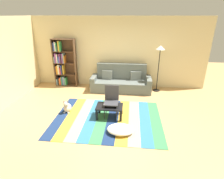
# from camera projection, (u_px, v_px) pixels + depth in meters

# --- Properties ---
(ground_plane) EXTENTS (14.00, 14.00, 0.00)m
(ground_plane) POSITION_uv_depth(u_px,v_px,m) (111.00, 116.00, 5.27)
(ground_plane) COLOR tan
(back_wall) EXTENTS (6.80, 0.10, 2.70)m
(back_wall) POSITION_uv_depth(u_px,v_px,m) (118.00, 53.00, 7.09)
(back_wall) COLOR beige
(back_wall) RESTS_ON ground_plane
(left_wall) EXTENTS (0.10, 5.50, 2.70)m
(left_wall) POSITION_uv_depth(u_px,v_px,m) (8.00, 61.00, 5.78)
(left_wall) COLOR beige
(left_wall) RESTS_ON ground_plane
(rug) EXTENTS (2.99, 2.30, 0.01)m
(rug) POSITION_uv_depth(u_px,v_px,m) (108.00, 118.00, 5.15)
(rug) COLOR navy
(rug) RESTS_ON ground_plane
(couch) EXTENTS (2.26, 0.80, 1.00)m
(couch) POSITION_uv_depth(u_px,v_px,m) (121.00, 82.00, 6.98)
(couch) COLOR #59605B
(couch) RESTS_ON ground_plane
(bookshelf) EXTENTS (0.90, 0.28, 1.89)m
(bookshelf) POSITION_uv_depth(u_px,v_px,m) (62.00, 64.00, 7.26)
(bookshelf) COLOR brown
(bookshelf) RESTS_ON ground_plane
(coffee_table) EXTENTS (0.74, 0.49, 0.35)m
(coffee_table) POSITION_uv_depth(u_px,v_px,m) (110.00, 108.00, 5.12)
(coffee_table) COLOR black
(coffee_table) RESTS_ON rug
(pouf) EXTENTS (0.66, 0.49, 0.18)m
(pouf) POSITION_uv_depth(u_px,v_px,m) (120.00, 129.00, 4.49)
(pouf) COLOR white
(pouf) RESTS_ON rug
(dog) EXTENTS (0.22, 0.35, 0.40)m
(dog) POSITION_uv_depth(u_px,v_px,m) (67.00, 107.00, 5.44)
(dog) COLOR beige
(dog) RESTS_ON ground_plane
(standing_lamp) EXTENTS (0.32, 0.32, 1.73)m
(standing_lamp) POSITION_uv_depth(u_px,v_px,m) (160.00, 54.00, 6.48)
(standing_lamp) COLOR black
(standing_lamp) RESTS_ON ground_plane
(tv_remote) EXTENTS (0.05, 0.15, 0.02)m
(tv_remote) POSITION_uv_depth(u_px,v_px,m) (105.00, 106.00, 5.08)
(tv_remote) COLOR black
(tv_remote) RESTS_ON coffee_table
(folding_chair) EXTENTS (0.40, 0.40, 0.90)m
(folding_chair) POSITION_uv_depth(u_px,v_px,m) (111.00, 98.00, 5.14)
(folding_chair) COLOR #38383D
(folding_chair) RESTS_ON ground_plane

